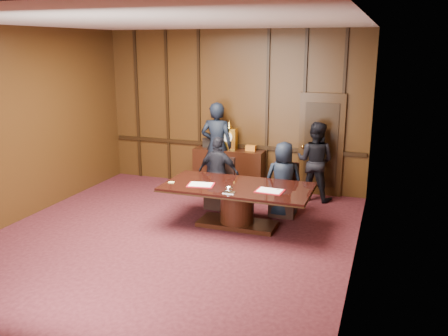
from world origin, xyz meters
name	(u,v)px	position (x,y,z in m)	size (l,w,h in m)	color
room	(169,139)	(0.07, 0.14, 1.72)	(7.00, 7.04, 3.50)	black
sideboard	(229,167)	(0.00, 3.26, 0.49)	(1.60, 0.45, 1.54)	black
conference_table	(237,199)	(0.90, 1.10, 0.51)	(2.62, 1.32, 0.76)	black
folder_left	(201,185)	(0.28, 0.90, 0.77)	(0.51, 0.40, 0.02)	#AC0F1B
folder_right	(270,191)	(1.52, 0.96, 0.77)	(0.48, 0.36, 0.02)	#AC0F1B
inkstand	(229,190)	(0.90, 0.65, 0.81)	(0.20, 0.14, 0.12)	white
notepad	(171,182)	(-0.28, 0.87, 0.77)	(0.10, 0.07, 0.01)	#FFF77C
chair_left	(220,193)	(0.25, 1.98, 0.29)	(0.52, 0.52, 0.99)	black
chair_right	(284,200)	(1.55, 1.98, 0.29)	(0.49, 0.49, 0.99)	black
signatory_left	(219,173)	(0.25, 1.90, 0.72)	(0.85, 0.35, 1.44)	black
signatory_right	(283,179)	(1.55, 1.90, 0.72)	(0.70, 0.46, 1.43)	black
witness_left	(217,146)	(-0.23, 3.10, 0.98)	(0.72, 0.47, 1.97)	black
witness_right	(315,161)	(1.95, 3.10, 0.83)	(0.80, 0.63, 1.65)	black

